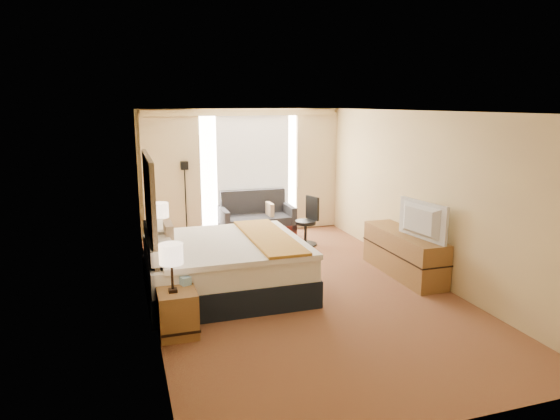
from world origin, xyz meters
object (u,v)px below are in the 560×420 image
object	(u,v)px
nightstand_right	(161,253)
lamp_left	(171,255)
television	(417,221)
lamp_right	(160,211)
nightstand_left	(178,313)
media_dresser	(404,254)
bed	(224,265)
loveseat	(256,221)
desk_chair	(308,223)
floor_lamp	(185,184)

from	to	relation	value
nightstand_right	lamp_left	size ratio (longest dim) A/B	0.94
television	lamp_right	bearing A→B (deg)	55.05
nightstand_left	lamp_left	world-z (taller)	lamp_left
media_dresser	television	distance (m)	0.76
bed	media_dresser	bearing A→B (deg)	-2.85
bed	loveseat	size ratio (longest dim) A/B	1.51
loveseat	media_dresser	bearing A→B (deg)	-61.56
nightstand_left	desk_chair	size ratio (longest dim) A/B	0.58
floor_lamp	bed	bearing A→B (deg)	-87.48
nightstand_left	lamp_left	xyz separation A→B (m)	(-0.04, -0.03, 0.73)
desk_chair	floor_lamp	bearing A→B (deg)	134.14
nightstand_right	loveseat	world-z (taller)	loveseat
lamp_left	lamp_right	distance (m)	2.48
loveseat	television	size ratio (longest dim) A/B	1.49
nightstand_right	desk_chair	size ratio (longest dim) A/B	0.58
floor_lamp	lamp_right	xyz separation A→B (m)	(-0.65, -1.90, -0.11)
loveseat	lamp_left	distance (m)	4.69
nightstand_left	floor_lamp	distance (m)	4.48
floor_lamp	television	bearing A→B (deg)	-51.18
nightstand_left	desk_chair	distance (m)	4.27
nightstand_right	television	distance (m)	4.16
lamp_right	desk_chair	bearing A→B (deg)	14.19
television	desk_chair	bearing A→B (deg)	8.97
nightstand_right	media_dresser	bearing A→B (deg)	-21.40
nightstand_left	loveseat	size ratio (longest dim) A/B	0.37
nightstand_left	media_dresser	size ratio (longest dim) A/B	0.31
nightstand_left	nightstand_right	xyz separation A→B (m)	(0.00, 2.50, 0.00)
bed	floor_lamp	bearing A→B (deg)	92.52
nightstand_right	loveseat	size ratio (longest dim) A/B	0.37
nightstand_left	floor_lamp	bearing A→B (deg)	81.26
media_dresser	floor_lamp	size ratio (longest dim) A/B	1.14
floor_lamp	lamp_right	bearing A→B (deg)	-108.79
television	nightstand_right	bearing A→B (deg)	54.54
media_dresser	desk_chair	xyz separation A→B (m)	(-0.84, 2.12, 0.07)
floor_lamp	lamp_left	xyz separation A→B (m)	(-0.71, -4.38, -0.11)
nightstand_left	bed	world-z (taller)	bed
nightstand_left	desk_chair	xyz separation A→B (m)	(2.86, 3.17, 0.14)
media_dresser	television	size ratio (longest dim) A/B	1.80
television	nightstand_left	bearing A→B (deg)	91.50
nightstand_right	desk_chair	world-z (taller)	desk_chair
media_dresser	lamp_right	world-z (taller)	lamp_right
bed	lamp_left	size ratio (longest dim) A/B	3.84
nightstand_right	desk_chair	distance (m)	2.94
bed	television	bearing A→B (deg)	-10.94
floor_lamp	nightstand_left	bearing A→B (deg)	-98.74
lamp_right	nightstand_left	bearing A→B (deg)	-90.51
nightstand_right	floor_lamp	world-z (taller)	floor_lamp
lamp_left	floor_lamp	bearing A→B (deg)	80.74
nightstand_right	media_dresser	distance (m)	3.97
nightstand_left	desk_chair	bearing A→B (deg)	47.94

